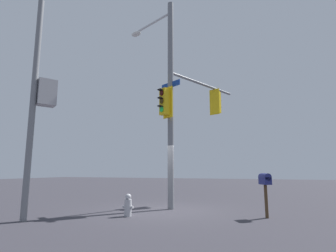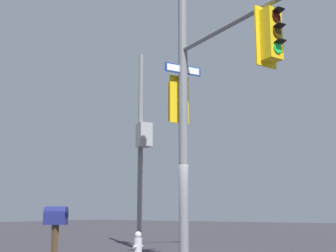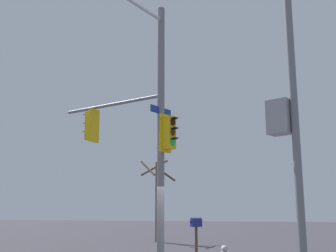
{
  "view_description": "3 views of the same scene",
  "coord_description": "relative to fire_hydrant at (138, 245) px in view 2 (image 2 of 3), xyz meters",
  "views": [
    {
      "loc": [
        3.94,
        -9.77,
        1.51
      ],
      "look_at": [
        0.1,
        0.29,
        3.28
      ],
      "focal_mm": 28.75,
      "sensor_mm": 36.0,
      "label": 1
    },
    {
      "loc": [
        9.99,
        6.77,
        1.33
      ],
      "look_at": [
        0.61,
        0.31,
        3.47
      ],
      "focal_mm": 48.23,
      "sensor_mm": 36.0,
      "label": 2
    },
    {
      "loc": [
        -13.15,
        -2.18,
        1.86
      ],
      "look_at": [
        -0.37,
        0.14,
        4.43
      ],
      "focal_mm": 43.49,
      "sensor_mm": 36.0,
      "label": 3
    }
  ],
  "objects": [
    {
      "name": "main_signal_pole_assembly",
      "position": [
        0.88,
        2.69,
        4.49
      ],
      "size": [
        4.5,
        4.87,
        8.86
      ],
      "rotation": [
        0.0,
        0.0,
        1.15
      ],
      "color": "slate",
      "rests_on": "ground"
    },
    {
      "name": "mailbox",
      "position": [
        4.32,
        1.31,
        0.76
      ],
      "size": [
        0.43,
        0.5,
        1.41
      ],
      "rotation": [
        0.0,
        0.0,
        0.52
      ],
      "color": "#4C3823",
      "rests_on": "ground"
    },
    {
      "name": "fire_hydrant",
      "position": [
        0.0,
        0.0,
        0.0
      ],
      "size": [
        0.38,
        0.24,
        0.73
      ],
      "color": "#B2B2B7",
      "rests_on": "ground"
    },
    {
      "name": "secondary_pole_assembly",
      "position": [
        -2.39,
        -1.75,
        3.47
      ],
      "size": [
        0.69,
        0.78,
        7.24
      ],
      "rotation": [
        0.0,
        0.0,
        1.01
      ],
      "color": "slate",
      "rests_on": "ground"
    }
  ]
}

